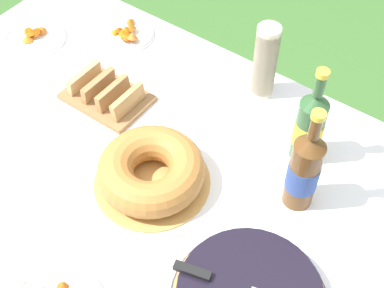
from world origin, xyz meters
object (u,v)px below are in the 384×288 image
cider_bottle_green (309,126)px  snack_plate_near (126,34)px  serving_knife (238,287)px  snack_plate_right (34,37)px  cup_stack (265,62)px  bundt_cake (151,171)px  cider_bottle_amber (304,170)px  bread_board (106,94)px

cider_bottle_green → snack_plate_near: size_ratio=1.68×
serving_knife → snack_plate_right: (-1.09, 0.38, -0.05)m
cup_stack → bundt_cake: bearing=-96.9°
cider_bottle_amber → snack_plate_right: (-1.06, 0.05, -0.12)m
cider_bottle_amber → cider_bottle_green: bearing=112.6°
bundt_cake → cider_bottle_green: 0.44m
cup_stack → bread_board: cup_stack is taller
serving_knife → bread_board: size_ratio=1.42×
cup_stack → snack_plate_near: cup_stack is taller
serving_knife → snack_plate_near: size_ratio=1.93×
cider_bottle_amber → bread_board: bearing=-178.4°
cup_stack → bread_board: bearing=-140.1°
cup_stack → snack_plate_near: bearing=-175.4°
serving_knife → bread_board: 0.76m
cider_bottle_green → bread_board: (-0.60, -0.17, -0.10)m
snack_plate_near → cider_bottle_green: bearing=-8.0°
snack_plate_near → bread_board: bread_board is taller
snack_plate_near → bundt_cake: bearing=-43.3°
snack_plate_near → bread_board: (0.15, -0.27, 0.01)m
cider_bottle_amber → bundt_cake: bearing=-152.0°
bundt_cake → snack_plate_near: bundt_cake is taller
cider_bottle_amber → snack_plate_near: 0.86m
snack_plate_right → snack_plate_near: bearing=38.6°
cider_bottle_amber → snack_plate_near: (-0.81, 0.25, -0.11)m
cup_stack → snack_plate_near: (-0.52, -0.04, -0.11)m
cider_bottle_amber → serving_knife: bearing=-86.1°
bundt_cake → cider_bottle_green: (0.29, 0.33, 0.07)m
serving_knife → cider_bottle_green: (-0.08, 0.48, 0.06)m
bundt_cake → cup_stack: cup_stack is taller
cup_stack → cider_bottle_green: 0.27m
cider_bottle_green → snack_plate_right: cider_bottle_green is taller
cider_bottle_amber → snack_plate_near: cider_bottle_amber is taller
snack_plate_right → cider_bottle_green: bearing=5.4°
snack_plate_near → snack_plate_right: snack_plate_right is taller
cup_stack → serving_knife: bearing=-63.5°
cider_bottle_amber → bread_board: size_ratio=1.30×
serving_knife → cider_bottle_amber: cider_bottle_amber is taller
snack_plate_near → snack_plate_right: 0.32m
cider_bottle_green → snack_plate_right: (-1.00, -0.09, -0.11)m
snack_plate_near → bread_board: bearing=-61.0°
cider_bottle_green → cider_bottle_amber: cider_bottle_amber is taller
bread_board → cider_bottle_green: bearing=15.3°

